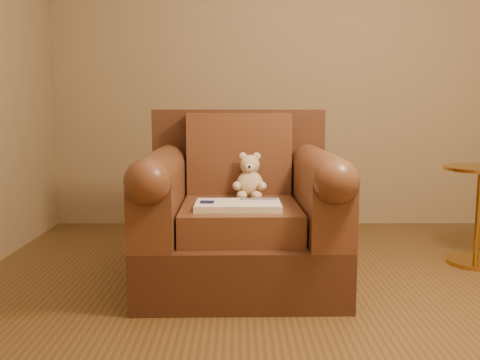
{
  "coord_description": "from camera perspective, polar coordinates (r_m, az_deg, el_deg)",
  "views": [
    {
      "loc": [
        -0.41,
        -2.63,
        1.01
      ],
      "look_at": [
        -0.4,
        0.33,
        0.61
      ],
      "focal_mm": 40.0,
      "sensor_mm": 36.0,
      "label": 1
    }
  ],
  "objects": [
    {
      "name": "floor",
      "position": [
        2.85,
        8.3,
        -13.22
      ],
      "size": [
        4.0,
        4.0,
        0.0
      ],
      "primitive_type": "plane",
      "color": "brown",
      "rests_on": "ground"
    },
    {
      "name": "armchair",
      "position": [
        3.13,
        -0.02,
        -3.83
      ],
      "size": [
        1.13,
        1.08,
        1.0
      ],
      "rotation": [
        0.0,
        0.0,
        0.02
      ],
      "color": "#452617",
      "rests_on": "floor"
    },
    {
      "name": "teddy_bear",
      "position": [
        3.19,
        1.04,
        -0.05
      ],
      "size": [
        0.2,
        0.23,
        0.28
      ],
      "rotation": [
        0.0,
        0.0,
        -0.05
      ],
      "color": "beige",
      "rests_on": "armchair"
    },
    {
      "name": "guidebook",
      "position": [
        2.85,
        -0.22,
        -2.72
      ],
      "size": [
        0.46,
        0.27,
        0.04
      ],
      "rotation": [
        0.0,
        0.0,
        0.0
      ],
      "color": "beige",
      "rests_on": "armchair"
    },
    {
      "name": "side_table",
      "position": [
        3.78,
        24.08,
        -3.15
      ],
      "size": [
        0.46,
        0.46,
        0.64
      ],
      "color": "#BA8833",
      "rests_on": "floor"
    }
  ]
}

